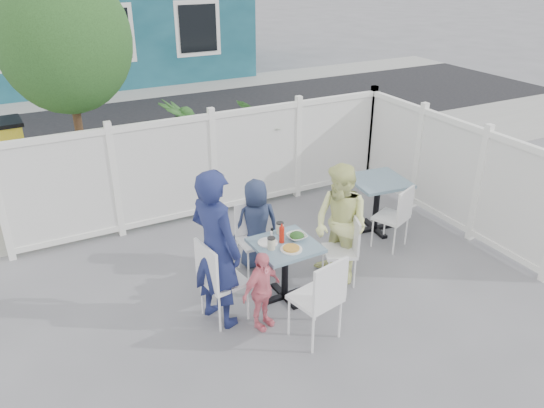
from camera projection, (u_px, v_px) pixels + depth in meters
name	position (u px, v px, depth m)	size (l,w,h in m)	color
ground	(285.00, 296.00, 6.29)	(80.00, 80.00, 0.00)	slate
near_sidewalk	(181.00, 183.00, 9.32)	(24.00, 2.60, 0.01)	gray
street	(129.00, 127.00, 12.27)	(24.00, 5.00, 0.01)	black
far_sidewalk	(101.00, 97.00, 14.75)	(24.00, 1.60, 0.01)	gray
fence_back	(214.00, 167.00, 7.90)	(5.86, 0.08, 1.60)	white
fence_right	(446.00, 173.00, 7.68)	(0.08, 3.66, 1.60)	white
tree	(65.00, 41.00, 7.13)	(1.80, 1.62, 3.59)	#382316
utility_cabinet	(2.00, 170.00, 8.05)	(0.74, 0.53, 1.38)	yellow
potted_shrub_a	(185.00, 152.00, 8.37)	(0.92, 0.92, 1.64)	#1F411A
potted_shrub_b	(272.00, 143.00, 8.93)	(1.37, 1.19, 1.52)	#1F411A
main_table	(285.00, 256.00, 6.02)	(0.71, 0.71, 0.73)	#456B76
spare_table	(378.00, 191.00, 7.50)	(0.84, 0.84, 0.80)	#456B76
chair_left	(217.00, 276.00, 5.65)	(0.49, 0.50, 0.97)	white
chair_right	(346.00, 245.00, 6.36)	(0.50, 0.50, 0.86)	white
chair_back	(253.00, 233.00, 6.61)	(0.42, 0.41, 0.89)	white
chair_near	(321.00, 294.00, 5.33)	(0.53, 0.52, 0.99)	white
chair_spare	(397.00, 213.00, 7.08)	(0.53, 0.52, 0.90)	white
man	(216.00, 249.00, 5.52)	(0.65, 0.43, 1.78)	navy
woman	(341.00, 225.00, 6.31)	(0.73, 0.57, 1.50)	#E0EC45
boy	(256.00, 224.00, 6.67)	(0.58, 0.38, 1.18)	#242F4E
toddler	(262.00, 291.00, 5.59)	(0.54, 0.22, 0.91)	pink
plate_main	(291.00, 249.00, 5.82)	(0.24, 0.24, 0.02)	white
plate_side	(268.00, 243.00, 5.95)	(0.23, 0.23, 0.02)	white
salad_bowl	(297.00, 237.00, 6.04)	(0.22, 0.22, 0.05)	white
coffee_cup_a	(271.00, 244.00, 5.82)	(0.09, 0.09, 0.13)	beige
coffee_cup_b	(280.00, 228.00, 6.14)	(0.08, 0.08, 0.13)	beige
ketchup_bottle	(282.00, 235.00, 5.94)	(0.06, 0.06, 0.19)	red
salt_shaker	(271.00, 234.00, 6.08)	(0.03, 0.03, 0.07)	white
pepper_shaker	(272.00, 231.00, 6.14)	(0.03, 0.03, 0.07)	black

